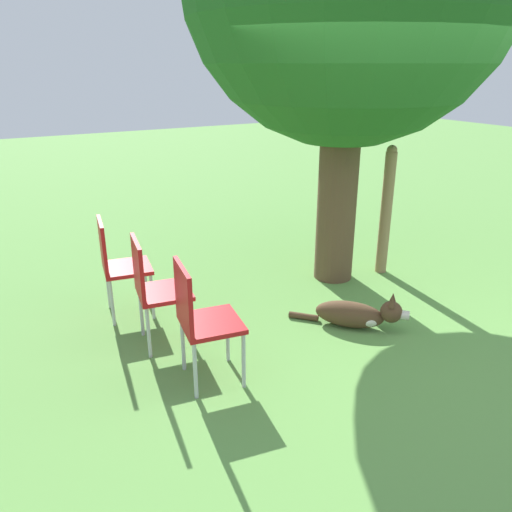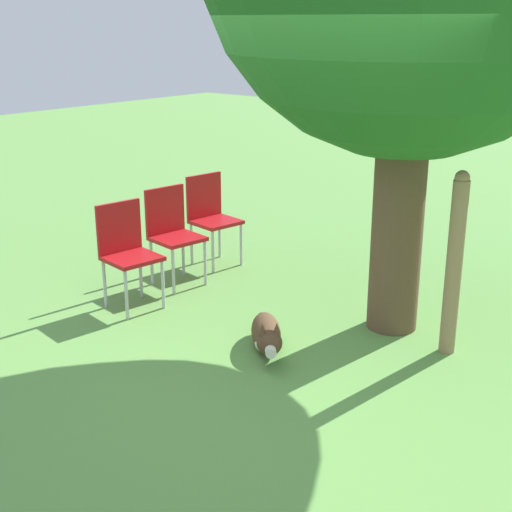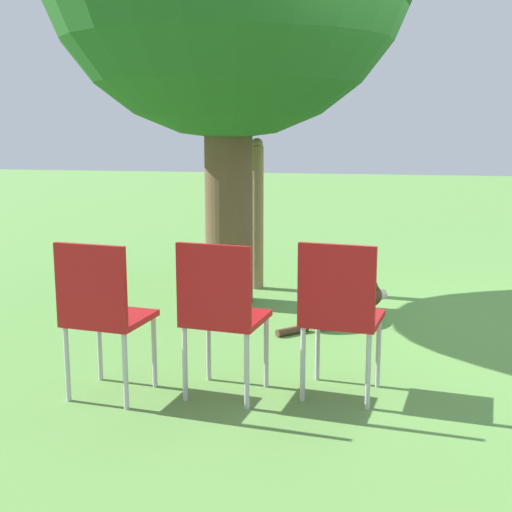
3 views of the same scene
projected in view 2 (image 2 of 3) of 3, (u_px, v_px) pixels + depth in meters
ground_plane at (303, 362)px, 5.40m from camera, size 30.00×30.00×0.00m
dog at (267, 335)px, 5.55m from camera, size 0.78×0.84×0.36m
fence_post at (454, 264)px, 5.36m from camera, size 0.12×0.12×1.44m
red_chair_0 at (127, 247)px, 6.31m from camera, size 0.48×0.50×0.94m
red_chair_1 at (172, 229)px, 6.88m from camera, size 0.48×0.50×0.94m
red_chair_2 at (211, 213)px, 7.44m from camera, size 0.48×0.50×0.94m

